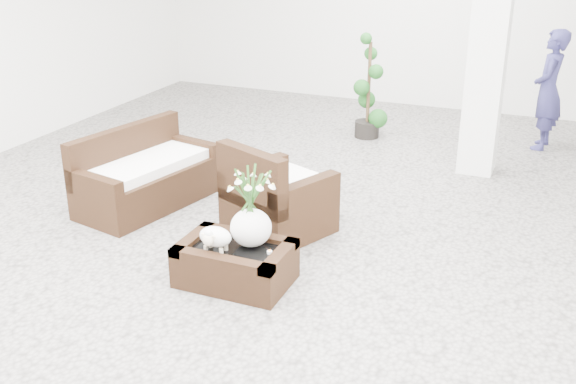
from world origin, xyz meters
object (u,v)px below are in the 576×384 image
at_px(coffee_table, 235,265).
at_px(topiary, 369,87).
at_px(armchair, 279,187).
at_px(loveseat, 147,169).

bearing_deg(coffee_table, topiary, 92.08).
height_order(armchair, loveseat, armchair).
height_order(coffee_table, armchair, armchair).
bearing_deg(armchair, topiary, -64.88).
relative_size(loveseat, topiary, 1.08).
distance_m(loveseat, topiary, 3.47).
relative_size(coffee_table, loveseat, 0.60).
xyz_separation_m(coffee_table, armchair, (-0.07, 1.05, 0.29)).
bearing_deg(coffee_table, armchair, 93.72).
height_order(coffee_table, loveseat, loveseat).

